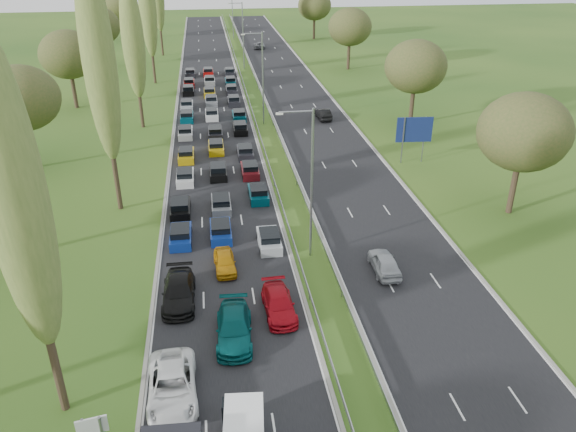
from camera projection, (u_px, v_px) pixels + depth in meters
ground at (262, 120)px, 77.48m from camera, size 260.00×260.00×0.00m
near_carriageway at (213, 117)px, 78.82m from camera, size 10.50×215.00×0.04m
far_carriageway at (307, 113)px, 80.56m from camera, size 10.50×215.00×0.04m
central_reservation at (260, 111)px, 79.45m from camera, size 2.36×215.00×0.32m
lamp_columns at (263, 80)px, 73.02m from camera, size 0.18×140.18×12.00m
poplar_row at (121, 45)px, 59.39m from camera, size 2.80×127.80×22.44m
woodland_left at (12, 107)px, 55.26m from camera, size 8.00×166.00×11.10m
woodland_right at (441, 82)px, 64.76m from camera, size 8.00×153.00×11.10m
traffic_queue_fill at (213, 125)px, 74.07m from camera, size 9.11×67.66×0.80m
near_car_2 at (172, 386)px, 30.69m from camera, size 2.92×5.89×1.60m
near_car_3 at (179, 292)px, 38.78m from camera, size 2.29×5.51×1.59m
near_car_7 at (234, 328)px, 35.21m from camera, size 2.50×5.58×1.59m
near_car_8 at (225, 262)px, 42.58m from camera, size 1.77×3.97×1.33m
near_car_11 at (279, 304)px, 37.63m from camera, size 2.18×4.95×1.41m
far_car_0 at (385, 263)px, 42.28m from camera, size 1.88×4.45×1.50m
far_car_1 at (323, 114)px, 77.44m from camera, size 1.74×4.46×1.45m
far_car_2 at (259, 45)px, 125.78m from camera, size 2.66×5.05×1.35m
info_sign at (93, 429)px, 27.28m from camera, size 1.49×0.37×2.10m
direction_sign at (414, 132)px, 61.45m from camera, size 4.00×0.39×5.20m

